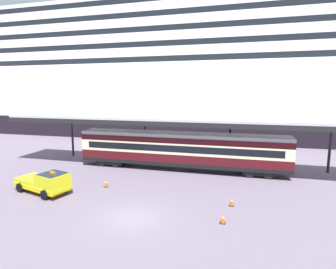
# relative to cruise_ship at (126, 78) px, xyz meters

# --- Properties ---
(ground_plane) EXTENTS (400.00, 400.00, 0.00)m
(ground_plane) POSITION_rel_cruise_ship_xyz_m (18.70, -42.79, -11.83)
(ground_plane) COLOR #625767
(cruise_ship) EXTENTS (166.33, 28.58, 34.53)m
(cruise_ship) POSITION_rel_cruise_ship_xyz_m (0.00, 0.00, 0.00)
(cruise_ship) COLOR black
(cruise_ship) RESTS_ON ground
(platform_canopy) EXTENTS (41.42, 5.36, 5.80)m
(platform_canopy) POSITION_rel_cruise_ship_xyz_m (19.38, -29.97, -6.26)
(platform_canopy) COLOR #B9B9B9
(platform_canopy) RESTS_ON ground
(train_carriage) EXTENTS (22.91, 2.81, 4.11)m
(train_carriage) POSITION_rel_cruise_ship_xyz_m (19.38, -30.37, -9.52)
(train_carriage) COLOR black
(train_carriage) RESTS_ON ground
(service_truck) EXTENTS (5.55, 3.32, 2.02)m
(service_truck) POSITION_rel_cruise_ship_xyz_m (9.80, -40.34, -10.84)
(service_truck) COLOR yellow
(service_truck) RESTS_ON ground
(traffic_cone_near) EXTENTS (0.36, 0.36, 0.70)m
(traffic_cone_near) POSITION_rel_cruise_ship_xyz_m (24.72, -41.96, -11.49)
(traffic_cone_near) COLOR black
(traffic_cone_near) RESTS_ON ground
(traffic_cone_mid) EXTENTS (0.36, 0.36, 0.76)m
(traffic_cone_mid) POSITION_rel_cruise_ship_xyz_m (13.99, -37.64, -11.46)
(traffic_cone_mid) COLOR black
(traffic_cone_mid) RESTS_ON ground
(traffic_cone_far) EXTENTS (0.36, 0.36, 0.78)m
(traffic_cone_far) POSITION_rel_cruise_ship_xyz_m (25.21, -39.00, -11.45)
(traffic_cone_far) COLOR black
(traffic_cone_far) RESTS_ON ground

